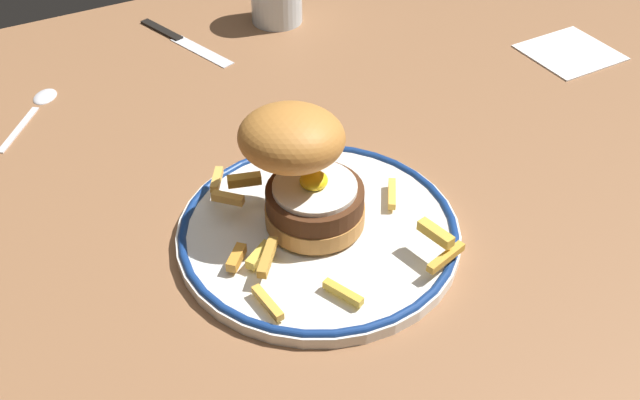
# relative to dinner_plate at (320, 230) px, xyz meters

# --- Properties ---
(ground_plane) EXTENTS (1.34, 1.09, 0.04)m
(ground_plane) POSITION_rel_dinner_plate_xyz_m (-0.00, 0.04, -0.03)
(ground_plane) COLOR brown
(dinner_plate) EXTENTS (0.27, 0.27, 0.02)m
(dinner_plate) POSITION_rel_dinner_plate_xyz_m (0.00, 0.00, 0.00)
(dinner_plate) COLOR white
(dinner_plate) RESTS_ON ground_plane
(burger) EXTENTS (0.14, 0.14, 0.12)m
(burger) POSITION_rel_dinner_plate_xyz_m (-0.01, 0.02, 0.07)
(burger) COLOR #B87939
(burger) RESTS_ON dinner_plate
(fries_pile) EXTENTS (0.20, 0.24, 0.03)m
(fries_pile) POSITION_rel_dinner_plate_xyz_m (-0.01, 0.00, 0.02)
(fries_pile) COLOR gold
(fries_pile) RESTS_ON dinner_plate
(knife) EXTENTS (0.07, 0.18, 0.01)m
(knife) POSITION_rel_dinner_plate_xyz_m (0.02, 0.44, -0.01)
(knife) COLOR black
(knife) RESTS_ON ground_plane
(spoon) EXTENTS (0.09, 0.12, 0.01)m
(spoon) POSITION_rel_dinner_plate_xyz_m (-0.18, 0.36, -0.00)
(spoon) COLOR silver
(spoon) RESTS_ON ground_plane
(napkin) EXTENTS (0.11, 0.11, 0.00)m
(napkin) POSITION_rel_dinner_plate_xyz_m (0.46, 0.15, -0.01)
(napkin) COLOR white
(napkin) RESTS_ON ground_plane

